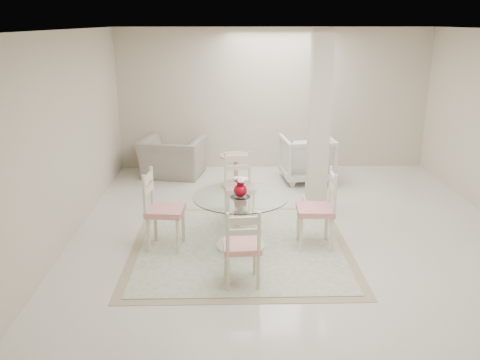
{
  "coord_description": "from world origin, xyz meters",
  "views": [
    {
      "loc": [
        -0.9,
        -6.31,
        2.81
      ],
      "look_at": [
        -0.74,
        -0.09,
        0.85
      ],
      "focal_mm": 38.0,
      "sensor_mm": 36.0,
      "label": 1
    }
  ],
  "objects_px": {
    "recliner_taupe": "(172,157)",
    "armchair_white": "(307,158)",
    "dining_table": "(240,222)",
    "dining_chair_south": "(242,242)",
    "dining_chair_east": "(321,203)",
    "dining_chair_north": "(239,182)",
    "dining_chair_west": "(159,204)",
    "column": "(319,121)",
    "side_table": "(236,172)",
    "red_vase": "(241,186)"
  },
  "relations": [
    {
      "from": "dining_chair_south",
      "to": "column",
      "type": "bearing_deg",
      "value": -119.25
    },
    {
      "from": "dining_chair_west",
      "to": "side_table",
      "type": "relative_size",
      "value": 1.97
    },
    {
      "from": "red_vase",
      "to": "dining_chair_south",
      "type": "distance_m",
      "value": 1.06
    },
    {
      "from": "dining_chair_west",
      "to": "recliner_taupe",
      "type": "xyz_separation_m",
      "value": [
        -0.17,
        3.18,
        -0.24
      ]
    },
    {
      "from": "armchair_white",
      "to": "side_table",
      "type": "xyz_separation_m",
      "value": [
        -1.3,
        -0.35,
        -0.15
      ]
    },
    {
      "from": "dining_table",
      "to": "dining_chair_east",
      "type": "height_order",
      "value": "dining_chair_east"
    },
    {
      "from": "dining_chair_east",
      "to": "dining_chair_west",
      "type": "bearing_deg",
      "value": -88.26
    },
    {
      "from": "dining_chair_west",
      "to": "dining_chair_south",
      "type": "xyz_separation_m",
      "value": [
        1.02,
        -1.03,
        -0.07
      ]
    },
    {
      "from": "armchair_white",
      "to": "dining_table",
      "type": "bearing_deg",
      "value": 60.13
    },
    {
      "from": "dining_chair_east",
      "to": "red_vase",
      "type": "bearing_deg",
      "value": -88.02
    },
    {
      "from": "column",
      "to": "dining_chair_west",
      "type": "bearing_deg",
      "value": -145.23
    },
    {
      "from": "dining_table",
      "to": "side_table",
      "type": "xyz_separation_m",
      "value": [
        -0.01,
        2.52,
        -0.09
      ]
    },
    {
      "from": "dining_chair_north",
      "to": "armchair_white",
      "type": "relative_size",
      "value": 1.19
    },
    {
      "from": "recliner_taupe",
      "to": "armchair_white",
      "type": "xyz_separation_m",
      "value": [
        2.48,
        -0.33,
        0.05
      ]
    },
    {
      "from": "column",
      "to": "recliner_taupe",
      "type": "bearing_deg",
      "value": 146.51
    },
    {
      "from": "dining_chair_north",
      "to": "dining_table",
      "type": "bearing_deg",
      "value": -97.06
    },
    {
      "from": "dining_chair_north",
      "to": "dining_chair_south",
      "type": "distance_m",
      "value": 2.04
    },
    {
      "from": "dining_chair_east",
      "to": "dining_chair_north",
      "type": "xyz_separation_m",
      "value": [
        -1.02,
        1.03,
        -0.03
      ]
    },
    {
      "from": "armchair_white",
      "to": "side_table",
      "type": "bearing_deg",
      "value": 9.41
    },
    {
      "from": "dining_table",
      "to": "dining_chair_south",
      "type": "height_order",
      "value": "dining_chair_south"
    },
    {
      "from": "column",
      "to": "red_vase",
      "type": "xyz_separation_m",
      "value": [
        -1.24,
        -1.59,
        -0.52
      ]
    },
    {
      "from": "dining_table",
      "to": "dining_chair_south",
      "type": "xyz_separation_m",
      "value": [
        -0.01,
        -1.02,
        0.18
      ]
    },
    {
      "from": "red_vase",
      "to": "dining_chair_west",
      "type": "xyz_separation_m",
      "value": [
        -1.03,
        0.02,
        -0.23
      ]
    },
    {
      "from": "recliner_taupe",
      "to": "dining_chair_south",
      "type": "bearing_deg",
      "value": 117.11
    },
    {
      "from": "red_vase",
      "to": "dining_chair_north",
      "type": "xyz_separation_m",
      "value": [
        -0.0,
        1.02,
        -0.26
      ]
    },
    {
      "from": "dining_chair_west",
      "to": "column",
      "type": "bearing_deg",
      "value": -49.39
    },
    {
      "from": "dining_chair_west",
      "to": "recliner_taupe",
      "type": "distance_m",
      "value": 3.2
    },
    {
      "from": "column",
      "to": "dining_table",
      "type": "distance_m",
      "value": 2.25
    },
    {
      "from": "side_table",
      "to": "armchair_white",
      "type": "bearing_deg",
      "value": 15.18
    },
    {
      "from": "dining_chair_west",
      "to": "armchair_white",
      "type": "relative_size",
      "value": 1.25
    },
    {
      "from": "column",
      "to": "side_table",
      "type": "relative_size",
      "value": 4.67
    },
    {
      "from": "dining_chair_south",
      "to": "red_vase",
      "type": "bearing_deg",
      "value": -94.16
    },
    {
      "from": "dining_chair_west",
      "to": "recliner_taupe",
      "type": "height_order",
      "value": "dining_chair_west"
    },
    {
      "from": "dining_chair_north",
      "to": "dining_chair_south",
      "type": "xyz_separation_m",
      "value": [
        -0.01,
        -2.03,
        -0.04
      ]
    },
    {
      "from": "recliner_taupe",
      "to": "dining_chair_east",
      "type": "bearing_deg",
      "value": 135.98
    },
    {
      "from": "red_vase",
      "to": "dining_chair_east",
      "type": "height_order",
      "value": "dining_chair_east"
    },
    {
      "from": "recliner_taupe",
      "to": "red_vase",
      "type": "bearing_deg",
      "value": 121.86
    },
    {
      "from": "dining_chair_east",
      "to": "dining_chair_west",
      "type": "distance_m",
      "value": 2.05
    },
    {
      "from": "dining_chair_east",
      "to": "armchair_white",
      "type": "bearing_deg",
      "value": 177.42
    },
    {
      "from": "dining_chair_north",
      "to": "dining_chair_south",
      "type": "bearing_deg",
      "value": -97.18
    },
    {
      "from": "column",
      "to": "dining_chair_north",
      "type": "xyz_separation_m",
      "value": [
        -1.24,
        -0.57,
        -0.78
      ]
    },
    {
      "from": "dining_chair_west",
      "to": "dining_table",
      "type": "bearing_deg",
      "value": -85.13
    },
    {
      "from": "dining_chair_west",
      "to": "dining_chair_south",
      "type": "relative_size",
      "value": 1.13
    },
    {
      "from": "dining_chair_west",
      "to": "recliner_taupe",
      "type": "relative_size",
      "value": 1.02
    },
    {
      "from": "armchair_white",
      "to": "side_table",
      "type": "distance_m",
      "value": 1.35
    },
    {
      "from": "dining_table",
      "to": "dining_chair_north",
      "type": "height_order",
      "value": "dining_chair_north"
    },
    {
      "from": "dining_chair_south",
      "to": "armchair_white",
      "type": "relative_size",
      "value": 1.11
    },
    {
      "from": "dining_table",
      "to": "dining_chair_west",
      "type": "xyz_separation_m",
      "value": [
        -1.02,
        0.02,
        0.24
      ]
    },
    {
      "from": "column",
      "to": "dining_chair_east",
      "type": "distance_m",
      "value": 1.78
    },
    {
      "from": "recliner_taupe",
      "to": "side_table",
      "type": "relative_size",
      "value": 1.92
    }
  ]
}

